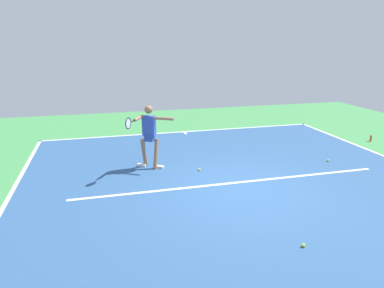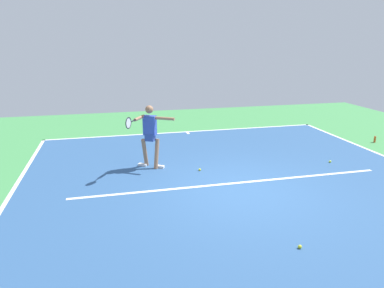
{
  "view_description": "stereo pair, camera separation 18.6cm",
  "coord_description": "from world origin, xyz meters",
  "px_view_note": "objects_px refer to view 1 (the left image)",
  "views": [
    {
      "loc": [
        3.08,
        7.14,
        3.36
      ],
      "look_at": [
        0.92,
        -1.05,
        0.9
      ],
      "focal_mm": 32.99,
      "sensor_mm": 36.0,
      "label": 1
    },
    {
      "loc": [
        2.9,
        7.19,
        3.36
      ],
      "look_at": [
        0.92,
        -1.05,
        0.9
      ],
      "focal_mm": 32.99,
      "sensor_mm": 36.0,
      "label": 2
    }
  ],
  "objects_px": {
    "tennis_ball_near_player": "(199,170)",
    "tennis_ball_by_sideline": "(328,161)",
    "tennis_ball_centre_court": "(303,245)",
    "water_bottle": "(371,138)",
    "tennis_player": "(149,133)"
  },
  "relations": [
    {
      "from": "tennis_player",
      "to": "tennis_ball_near_player",
      "type": "bearing_deg",
      "value": -174.11
    },
    {
      "from": "tennis_player",
      "to": "tennis_ball_by_sideline",
      "type": "xyz_separation_m",
      "value": [
        -5.09,
        0.81,
        -0.97
      ]
    },
    {
      "from": "tennis_ball_by_sideline",
      "to": "tennis_ball_centre_court",
      "type": "xyz_separation_m",
      "value": [
        3.14,
        3.78,
        0.0
      ]
    },
    {
      "from": "tennis_ball_near_player",
      "to": "water_bottle",
      "type": "xyz_separation_m",
      "value": [
        -6.62,
        -1.3,
        0.08
      ]
    },
    {
      "from": "tennis_ball_near_player",
      "to": "water_bottle",
      "type": "height_order",
      "value": "water_bottle"
    },
    {
      "from": "tennis_ball_centre_court",
      "to": "water_bottle",
      "type": "xyz_separation_m",
      "value": [
        -5.92,
        -5.3,
        0.08
      ]
    },
    {
      "from": "tennis_ball_near_player",
      "to": "tennis_ball_centre_court",
      "type": "xyz_separation_m",
      "value": [
        -0.7,
        4.01,
        0.0
      ]
    },
    {
      "from": "tennis_ball_near_player",
      "to": "tennis_ball_centre_court",
      "type": "relative_size",
      "value": 1.0
    },
    {
      "from": "tennis_ball_by_sideline",
      "to": "tennis_ball_near_player",
      "type": "bearing_deg",
      "value": -3.46
    },
    {
      "from": "tennis_ball_by_sideline",
      "to": "water_bottle",
      "type": "bearing_deg",
      "value": -151.21
    },
    {
      "from": "tennis_player",
      "to": "tennis_ball_by_sideline",
      "type": "relative_size",
      "value": 26.5
    },
    {
      "from": "tennis_player",
      "to": "water_bottle",
      "type": "bearing_deg",
      "value": -144.07
    },
    {
      "from": "tennis_ball_near_player",
      "to": "tennis_ball_by_sideline",
      "type": "relative_size",
      "value": 1.0
    },
    {
      "from": "tennis_ball_near_player",
      "to": "water_bottle",
      "type": "distance_m",
      "value": 6.75
    },
    {
      "from": "tennis_ball_near_player",
      "to": "tennis_ball_by_sideline",
      "type": "bearing_deg",
      "value": 176.54
    }
  ]
}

